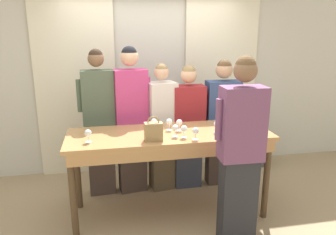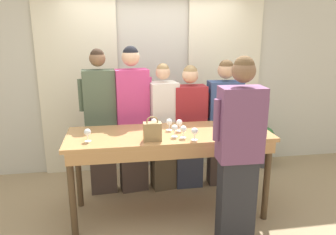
{
  "view_description": "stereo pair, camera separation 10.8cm",
  "coord_description": "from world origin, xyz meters",
  "px_view_note": "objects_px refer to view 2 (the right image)",
  "views": [
    {
      "loc": [
        -0.67,
        -3.37,
        2.08
      ],
      "look_at": [
        0.0,
        0.08,
        1.13
      ],
      "focal_mm": 35.0,
      "sensor_mm": 36.0,
      "label": 1
    },
    {
      "loc": [
        -0.57,
        -3.39,
        2.08
      ],
      "look_at": [
        0.0,
        0.08,
        1.13
      ],
      "focal_mm": 35.0,
      "sensor_mm": 36.0,
      "label": 2
    }
  ],
  "objects_px": {
    "wine_bottle": "(258,127)",
    "guest_olive_jacket": "(101,121)",
    "wine_glass_back_right": "(195,131)",
    "tasting_bar": "(170,143)",
    "guest_striped_shirt": "(189,127)",
    "wine_glass_center_mid": "(223,119)",
    "wine_glass_center_right": "(236,119)",
    "guest_pink_top": "(132,118)",
    "guest_cream_sweater": "(163,127)",
    "wine_glass_near_host": "(183,129)",
    "guest_navy_coat": "(224,122)",
    "wine_glass_front_right": "(217,125)",
    "handbag": "(152,131)",
    "wine_glass_back_left": "(154,122)",
    "wine_glass_front_mid": "(175,128)",
    "potted_plant": "(265,145)",
    "wine_glass_front_left": "(87,133)",
    "wine_glass_center_left": "(169,122)",
    "host_pouring": "(239,152)",
    "wine_glass_back_mid": "(179,123)"
  },
  "relations": [
    {
      "from": "tasting_bar",
      "to": "guest_cream_sweater",
      "type": "xyz_separation_m",
      "value": [
        0.03,
        0.66,
        -0.01
      ]
    },
    {
      "from": "wine_bottle",
      "to": "wine_glass_center_right",
      "type": "bearing_deg",
      "value": 100.3
    },
    {
      "from": "guest_navy_coat",
      "to": "wine_glass_center_mid",
      "type": "bearing_deg",
      "value": -110.11
    },
    {
      "from": "wine_glass_front_left",
      "to": "wine_glass_back_mid",
      "type": "distance_m",
      "value": 1.0
    },
    {
      "from": "tasting_bar",
      "to": "guest_olive_jacket",
      "type": "relative_size",
      "value": 1.2
    },
    {
      "from": "guest_olive_jacket",
      "to": "guest_pink_top",
      "type": "relative_size",
      "value": 0.99
    },
    {
      "from": "wine_glass_back_right",
      "to": "guest_striped_shirt",
      "type": "xyz_separation_m",
      "value": [
        0.16,
        0.93,
        -0.23
      ]
    },
    {
      "from": "wine_glass_front_right",
      "to": "guest_pink_top",
      "type": "bearing_deg",
      "value": 140.24
    },
    {
      "from": "wine_glass_front_mid",
      "to": "wine_glass_center_right",
      "type": "distance_m",
      "value": 0.81
    },
    {
      "from": "tasting_bar",
      "to": "host_pouring",
      "type": "height_order",
      "value": "host_pouring"
    },
    {
      "from": "wine_glass_center_right",
      "to": "guest_pink_top",
      "type": "distance_m",
      "value": 1.29
    },
    {
      "from": "wine_glass_front_left",
      "to": "wine_glass_back_right",
      "type": "relative_size",
      "value": 1.0
    },
    {
      "from": "wine_glass_front_right",
      "to": "guest_striped_shirt",
      "type": "relative_size",
      "value": 0.08
    },
    {
      "from": "wine_glass_front_left",
      "to": "wine_glass_center_left",
      "type": "height_order",
      "value": "same"
    },
    {
      "from": "wine_glass_center_left",
      "to": "wine_glass_near_host",
      "type": "distance_m",
      "value": 0.3
    },
    {
      "from": "wine_glass_center_left",
      "to": "guest_pink_top",
      "type": "relative_size",
      "value": 0.07
    },
    {
      "from": "guest_cream_sweater",
      "to": "wine_glass_front_right",
      "type": "bearing_deg",
      "value": -56.36
    },
    {
      "from": "guest_striped_shirt",
      "to": "wine_bottle",
      "type": "bearing_deg",
      "value": -61.99
    },
    {
      "from": "guest_olive_jacket",
      "to": "wine_glass_near_host",
      "type": "bearing_deg",
      "value": -43.64
    },
    {
      "from": "wine_glass_near_host",
      "to": "guest_olive_jacket",
      "type": "xyz_separation_m",
      "value": [
        -0.88,
        0.84,
        -0.1
      ]
    },
    {
      "from": "wine_bottle",
      "to": "wine_glass_front_right",
      "type": "distance_m",
      "value": 0.43
    },
    {
      "from": "wine_glass_front_right",
      "to": "wine_glass_back_right",
      "type": "distance_m",
      "value": 0.36
    },
    {
      "from": "wine_glass_front_right",
      "to": "host_pouring",
      "type": "bearing_deg",
      "value": -85.48
    },
    {
      "from": "potted_plant",
      "to": "wine_glass_back_right",
      "type": "bearing_deg",
      "value": -136.96
    },
    {
      "from": "guest_olive_jacket",
      "to": "host_pouring",
      "type": "distance_m",
      "value": 1.84
    },
    {
      "from": "wine_glass_front_right",
      "to": "wine_glass_near_host",
      "type": "distance_m",
      "value": 0.41
    },
    {
      "from": "wine_bottle",
      "to": "wine_glass_front_mid",
      "type": "xyz_separation_m",
      "value": [
        -0.85,
        0.16,
        -0.03
      ]
    },
    {
      "from": "wine_bottle",
      "to": "guest_olive_jacket",
      "type": "distance_m",
      "value": 1.9
    },
    {
      "from": "host_pouring",
      "to": "wine_bottle",
      "type": "bearing_deg",
      "value": 45.41
    },
    {
      "from": "wine_glass_center_right",
      "to": "guest_striped_shirt",
      "type": "bearing_deg",
      "value": 128.63
    },
    {
      "from": "handbag",
      "to": "wine_glass_center_left",
      "type": "relative_size",
      "value": 1.94
    },
    {
      "from": "wine_glass_front_right",
      "to": "guest_pink_top",
      "type": "xyz_separation_m",
      "value": [
        -0.88,
        0.73,
        -0.08
      ]
    },
    {
      "from": "potted_plant",
      "to": "wine_glass_center_right",
      "type": "bearing_deg",
      "value": -131.63
    },
    {
      "from": "wine_glass_center_mid",
      "to": "guest_striped_shirt",
      "type": "xyz_separation_m",
      "value": [
        -0.29,
        0.5,
        -0.23
      ]
    },
    {
      "from": "wine_glass_center_mid",
      "to": "wine_glass_center_right",
      "type": "bearing_deg",
      "value": -16.62
    },
    {
      "from": "potted_plant",
      "to": "handbag",
      "type": "bearing_deg",
      "value": -145.16
    },
    {
      "from": "tasting_bar",
      "to": "wine_glass_back_left",
      "type": "bearing_deg",
      "value": 136.47
    },
    {
      "from": "wine_glass_back_right",
      "to": "guest_cream_sweater",
      "type": "height_order",
      "value": "guest_cream_sweater"
    },
    {
      "from": "guest_striped_shirt",
      "to": "guest_cream_sweater",
      "type": "bearing_deg",
      "value": 180.0
    },
    {
      "from": "wine_glass_center_mid",
      "to": "wine_glass_back_left",
      "type": "relative_size",
      "value": 1.0
    },
    {
      "from": "potted_plant",
      "to": "wine_glass_near_host",
      "type": "bearing_deg",
      "value": -140.72
    },
    {
      "from": "wine_glass_back_right",
      "to": "tasting_bar",
      "type": "bearing_deg",
      "value": 129.03
    },
    {
      "from": "wine_bottle",
      "to": "guest_pink_top",
      "type": "distance_m",
      "value": 1.57
    },
    {
      "from": "handbag",
      "to": "potted_plant",
      "type": "distance_m",
      "value": 2.43
    },
    {
      "from": "wine_glass_front_right",
      "to": "guest_cream_sweater",
      "type": "height_order",
      "value": "guest_cream_sweater"
    },
    {
      "from": "wine_glass_front_left",
      "to": "wine_glass_front_right",
      "type": "relative_size",
      "value": 1.0
    },
    {
      "from": "handbag",
      "to": "wine_glass_back_mid",
      "type": "bearing_deg",
      "value": 39.8
    },
    {
      "from": "wine_bottle",
      "to": "guest_cream_sweater",
      "type": "bearing_deg",
      "value": 131.95
    },
    {
      "from": "handbag",
      "to": "wine_glass_near_host",
      "type": "bearing_deg",
      "value": 6.29
    },
    {
      "from": "wine_bottle",
      "to": "wine_glass_center_mid",
      "type": "height_order",
      "value": "wine_bottle"
    }
  ]
}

